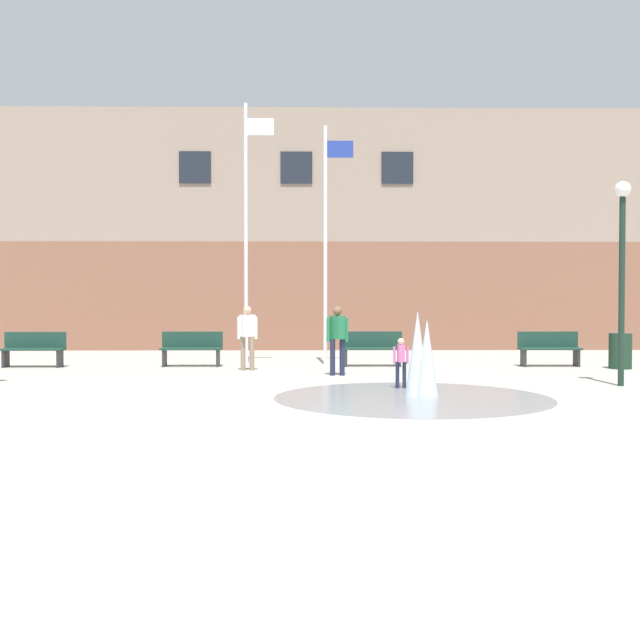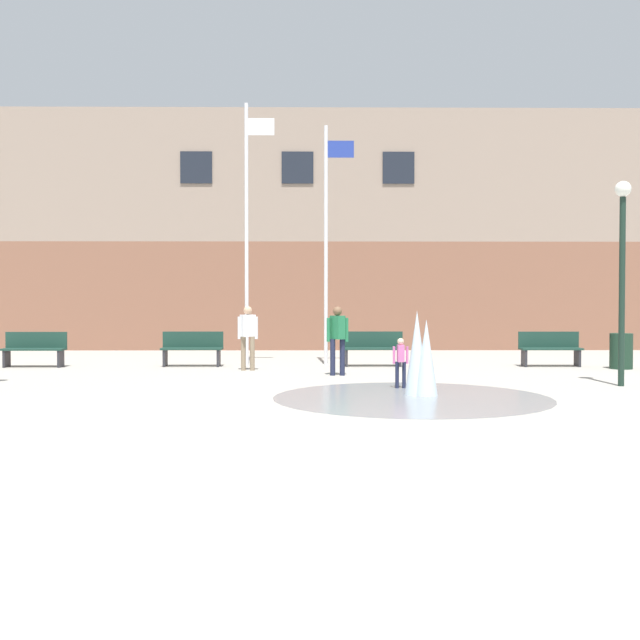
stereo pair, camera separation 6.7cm
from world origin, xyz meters
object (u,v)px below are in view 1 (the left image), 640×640
Objects in this scene: adult_near_bench at (247,333)px; flagpole_right at (327,237)px; flagpole_left at (247,226)px; park_bench_center at (372,348)px; child_running at (401,359)px; lamp_post_right_lane at (622,254)px; trash_can at (620,351)px; adult_watching at (337,335)px; park_bench_under_right_flagpole at (549,348)px; park_bench_left_of_flagpoles at (192,348)px; park_bench_far_left at (34,349)px.

flagpole_right is at bearing -173.30° from adult_near_bench.
adult_near_bench is at bearing -85.22° from flagpole_left.
adult_near_bench reaches higher than park_bench_center.
flagpole_right reaches higher than adult_near_bench.
child_running is 4.97m from lamp_post_right_lane.
adult_near_bench is 9.43m from trash_can.
adult_watching is at bearing 116.23° from adult_near_bench.
park_bench_under_right_flagpole is at bearing 155.39° from trash_can.
lamp_post_right_lane is (4.64, -4.66, 2.19)m from park_bench_center.
park_bench_under_right_flagpole is 0.23× the size of flagpole_left.
lamp_post_right_lane is (5.65, -2.19, 1.74)m from adult_watching.
lamp_post_right_lane is at bearing -32.87° from flagpole_left.
lamp_post_right_lane reaches higher than park_bench_left_of_flagpoles.
park_bench_left_of_flagpoles is 4.65m from flagpole_right.
park_bench_left_of_flagpoles is 1.00× the size of park_bench_center.
lamp_post_right_lane is (7.83, -3.48, 1.74)m from adult_near_bench.
flagpole_right reaches higher than adult_watching.
adult_watching is at bearing -86.53° from flagpole_right.
child_running reaches higher than park_bench_under_right_flagpole.
park_bench_far_left is at bearing -178.93° from park_bench_center.
adult_watching is 0.39× the size of lamp_post_right_lane.
child_running is (-4.51, -4.89, 0.10)m from park_bench_under_right_flagpole.
park_bench_far_left is 8.15m from adult_watching.
flagpole_left is 1.70× the size of lamp_post_right_lane.
park_bench_left_of_flagpoles is 2.02m from adult_near_bench.
trash_can is (15.04, -0.66, -0.03)m from park_bench_far_left.
trash_can is (10.98, -0.84, -0.03)m from park_bench_left_of_flagpoles.
park_bench_center is 4.65m from park_bench_under_right_flagpole.
park_bench_far_left is 10.18m from child_running.
adult_watching is 1.00× the size of adult_near_bench.
park_bench_far_left is 6.42m from flagpole_left.
park_bench_center is at bearing -0.17° from park_bench_left_of_flagpoles.
adult_watching is at bearing -156.94° from child_running.
park_bench_far_left is at bearing -141.29° from adult_watching.
park_bench_under_right_flagpole is 0.25× the size of flagpole_right.
park_bench_left_of_flagpoles is 4.51m from adult_watching.
flagpole_left reaches higher than park_bench_far_left.
park_bench_under_right_flagpole is at bearing -0.73° from park_bench_left_of_flagpoles.
lamp_post_right_lane reaches higher than adult_near_bench.
trash_can is at bearing -24.61° from park_bench_under_right_flagpole.
park_bench_far_left is 14.36m from lamp_post_right_lane.
park_bench_far_left and park_bench_center have the same top height.
trash_can is (1.59, 3.83, -2.22)m from lamp_post_right_lane.
lamp_post_right_lane is at bearing 33.89° from adult_watching.
adult_near_bench is 0.23× the size of flagpole_left.
adult_watching is 7.44m from trash_can.
lamp_post_right_lane reaches higher than adult_watching.
adult_near_bench is at bearing -159.76° from park_bench_center.
trash_can is at bearing 122.88° from child_running.
flagpole_left is at bearing 172.14° from trash_can.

